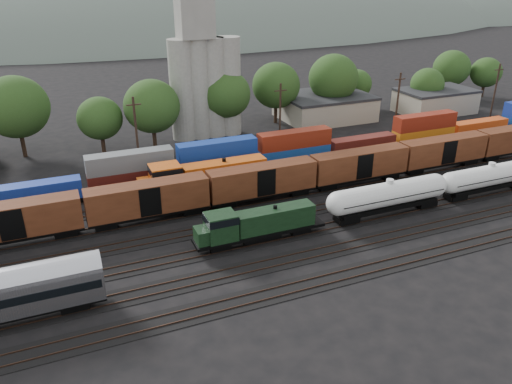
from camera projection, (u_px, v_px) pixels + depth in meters
name	position (u px, v px, depth m)	size (l,w,h in m)	color
ground	(267.00, 218.00, 63.69)	(600.00, 600.00, 0.00)	black
tracks	(267.00, 218.00, 63.67)	(180.00, 33.20, 0.20)	black
green_locomotive	(253.00, 224.00, 57.08)	(15.79, 2.79, 4.18)	black
tank_car_a	(388.00, 195.00, 63.49)	(17.81, 3.19, 4.67)	white
tank_car_b	(490.00, 177.00, 69.56)	(16.86, 3.02, 4.42)	white
orange_locomotive	(201.00, 177.00, 68.97)	(19.89, 3.31, 4.97)	black
boxcar_string	(148.00, 199.00, 61.70)	(138.20, 2.90, 4.20)	black
container_wall	(310.00, 149.00, 80.25)	(174.06, 2.60, 5.80)	black
grain_silo	(204.00, 76.00, 90.52)	(13.40, 5.00, 29.00)	gray
industrial_sheds	(224.00, 122.00, 94.64)	(119.38, 17.26, 5.10)	#9E937F
tree_band	(180.00, 98.00, 92.47)	(160.13, 19.99, 13.61)	black
utility_poles	(212.00, 126.00, 79.66)	(122.20, 0.36, 12.00)	black
distant_hills	(128.00, 59.00, 299.31)	(860.00, 286.00, 130.00)	#59665B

